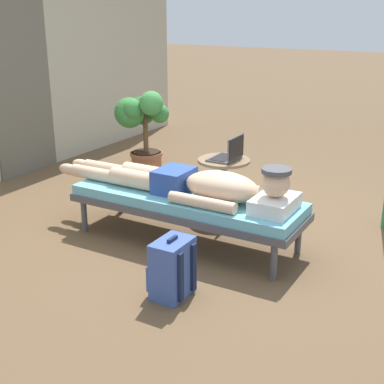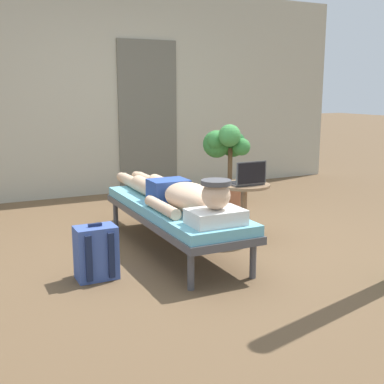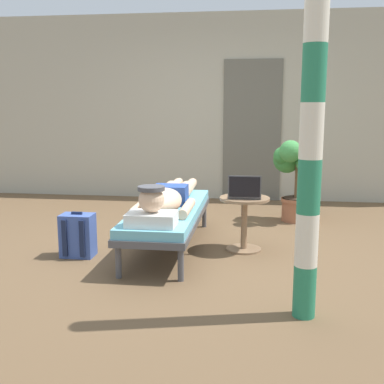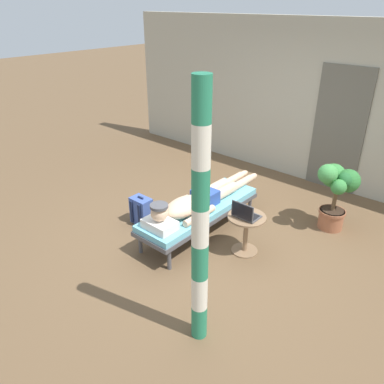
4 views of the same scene
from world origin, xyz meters
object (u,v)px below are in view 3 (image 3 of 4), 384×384
object	(u,v)px
porch_post	(312,131)
side_table	(244,214)
backpack	(78,236)
lounge_chair	(169,214)
person_reclining	(167,198)
potted_plant	(295,171)
laptop	(245,192)

from	to	relation	value
porch_post	side_table	bearing A→B (deg)	106.99
backpack	lounge_chair	bearing A→B (deg)	24.35
person_reclining	side_table	bearing A→B (deg)	9.35
person_reclining	potted_plant	size ratio (longest dim) A/B	2.18
lounge_chair	potted_plant	world-z (taller)	potted_plant
potted_plant	side_table	bearing A→B (deg)	-113.63
side_table	backpack	bearing A→B (deg)	-165.55
porch_post	person_reclining	bearing A→B (deg)	131.78
lounge_chair	backpack	xyz separation A→B (m)	(-0.79, -0.36, -0.15)
lounge_chair	laptop	bearing A→B (deg)	-1.27
laptop	backpack	distance (m)	1.61
porch_post	laptop	bearing A→B (deg)	107.58
side_table	potted_plant	xyz separation A→B (m)	(0.57, 1.31, 0.25)
side_table	potted_plant	world-z (taller)	potted_plant
person_reclining	lounge_chair	bearing A→B (deg)	90.00
person_reclining	backpack	bearing A→B (deg)	-161.01
side_table	potted_plant	distance (m)	1.45
lounge_chair	potted_plant	xyz separation A→B (m)	(1.31, 1.34, 0.26)
person_reclining	laptop	distance (m)	0.74
lounge_chair	backpack	size ratio (longest dim) A/B	4.57
side_table	laptop	bearing A→B (deg)	-90.00
lounge_chair	porch_post	distance (m)	2.03
person_reclining	laptop	xyz separation A→B (m)	(0.73, 0.07, 0.06)
potted_plant	backpack	bearing A→B (deg)	-140.96
lounge_chair	porch_post	size ratio (longest dim) A/B	0.79
person_reclining	porch_post	distance (m)	1.90
laptop	porch_post	distance (m)	1.59
person_reclining	side_table	world-z (taller)	person_reclining
side_table	potted_plant	size ratio (longest dim) A/B	0.53
lounge_chair	person_reclining	distance (m)	0.19
person_reclining	laptop	size ratio (longest dim) A/B	7.00
lounge_chair	potted_plant	distance (m)	1.89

